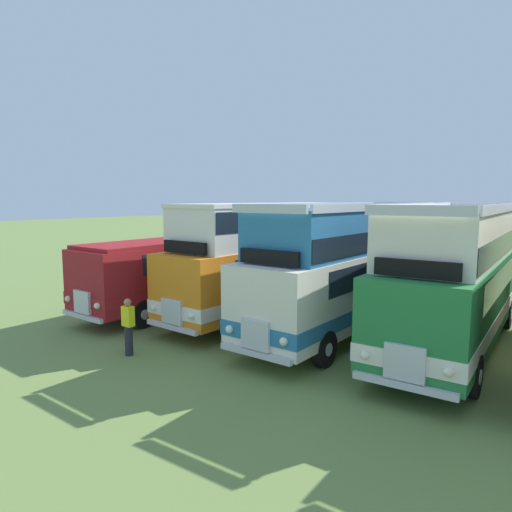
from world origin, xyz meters
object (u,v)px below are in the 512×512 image
Objects in this scene: bus_first_in_row at (200,264)px; bus_third_in_row at (351,263)px; bus_second_in_row at (268,254)px; marshal_person at (128,326)px; bus_fourth_in_row at (457,273)px.

bus_first_in_row is 7.15m from bus_third_in_row.
bus_second_in_row is at bearing 2.99° from bus_first_in_row.
bus_third_in_row is at bearing 58.13° from marshal_person.
bus_third_in_row is at bearing 2.12° from bus_first_in_row.
bus_second_in_row is 7.11m from bus_fourth_in_row.
bus_fourth_in_row reaches higher than bus_first_in_row.
marshal_person is (-4.12, -6.62, -1.47)m from bus_third_in_row.
bus_first_in_row is at bearing -177.01° from bus_second_in_row.
bus_second_in_row is (3.56, 0.19, 0.71)m from bus_first_in_row.
bus_first_in_row is at bearing -177.88° from bus_third_in_row.
bus_third_in_row is at bearing 179.63° from bus_fourth_in_row.
bus_second_in_row reaches higher than marshal_person.
bus_fourth_in_row is at bearing 0.44° from bus_second_in_row.
bus_first_in_row is 3.64m from bus_second_in_row.
bus_second_in_row is 0.95× the size of bus_fourth_in_row.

